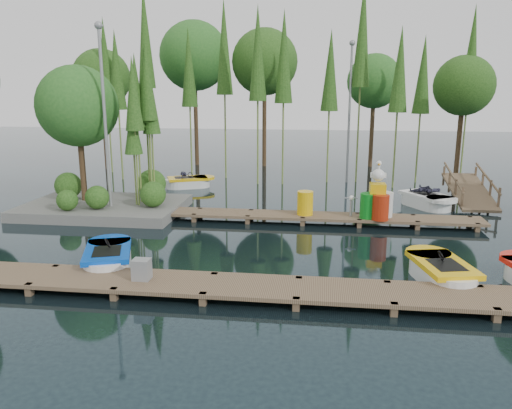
# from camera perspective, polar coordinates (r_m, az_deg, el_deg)

# --- Properties ---
(ground_plane) EXTENTS (90.00, 90.00, 0.00)m
(ground_plane) POSITION_cam_1_polar(r_m,az_deg,el_deg) (16.54, -1.95, -4.05)
(ground_plane) COLOR #1A2B31
(near_dock) EXTENTS (18.00, 1.50, 0.50)m
(near_dock) POSITION_cam_1_polar(r_m,az_deg,el_deg) (12.30, -5.41, -9.16)
(near_dock) COLOR brown
(near_dock) RESTS_ON ground
(far_dock) EXTENTS (15.00, 1.20, 0.50)m
(far_dock) POSITION_cam_1_polar(r_m,az_deg,el_deg) (18.74, 2.31, -1.25)
(far_dock) COLOR brown
(far_dock) RESTS_ON ground
(island) EXTENTS (6.20, 4.20, 6.75)m
(island) POSITION_cam_1_polar(r_m,az_deg,el_deg) (20.94, -17.91, 7.85)
(island) COLOR slate
(island) RESTS_ON ground
(tree_screen) EXTENTS (34.42, 18.53, 10.31)m
(tree_screen) POSITION_cam_1_polar(r_m,az_deg,el_deg) (26.61, -2.70, 15.79)
(tree_screen) COLOR #45301D
(tree_screen) RESTS_ON ground
(lamp_island) EXTENTS (0.30, 0.30, 7.25)m
(lamp_island) POSITION_cam_1_polar(r_m,az_deg,el_deg) (19.83, -16.99, 10.78)
(lamp_island) COLOR gray
(lamp_island) RESTS_ON ground
(lamp_rear) EXTENTS (0.30, 0.30, 7.25)m
(lamp_rear) POSITION_cam_1_polar(r_m,az_deg,el_deg) (26.63, 10.68, 11.59)
(lamp_rear) COLOR gray
(lamp_rear) RESTS_ON ground
(ramp) EXTENTS (1.50, 3.94, 1.49)m
(ramp) POSITION_cam_1_polar(r_m,az_deg,el_deg) (23.39, 23.19, 1.49)
(ramp) COLOR brown
(ramp) RESTS_ON ground
(boat_blue) EXTENTS (2.03, 2.92, 0.90)m
(boat_blue) POSITION_cam_1_polar(r_m,az_deg,el_deg) (14.58, -16.52, -5.94)
(boat_blue) COLOR white
(boat_blue) RESTS_ON ground
(boat_yellow_near) EXTENTS (1.74, 2.83, 0.89)m
(boat_yellow_near) POSITION_cam_1_polar(r_m,az_deg,el_deg) (13.84, 20.37, -7.28)
(boat_yellow_near) COLOR white
(boat_yellow_near) RESTS_ON ground
(boat_yellow_far) EXTENTS (2.72, 1.99, 1.24)m
(boat_yellow_far) POSITION_cam_1_polar(r_m,az_deg,el_deg) (25.37, -7.72, 2.53)
(boat_yellow_far) COLOR white
(boat_yellow_far) RESTS_ON ground
(boat_white_far) EXTENTS (2.44, 2.95, 1.28)m
(boat_white_far) POSITION_cam_1_polar(r_m,az_deg,el_deg) (22.15, 18.94, 0.44)
(boat_white_far) COLOR white
(boat_white_far) RESTS_ON ground
(utility_cabinet) EXTENTS (0.42, 0.36, 0.52)m
(utility_cabinet) POSITION_cam_1_polar(r_m,az_deg,el_deg) (12.65, -12.94, -7.24)
(utility_cabinet) COLOR gray
(utility_cabinet) RESTS_ON near_dock
(yellow_barrel) EXTENTS (0.59, 0.59, 0.88)m
(yellow_barrel) POSITION_cam_1_polar(r_m,az_deg,el_deg) (18.56, 5.63, 0.17)
(yellow_barrel) COLOR #EDB60C
(yellow_barrel) RESTS_ON far_dock
(drum_cluster) EXTENTS (1.21, 1.11, 2.09)m
(drum_cluster) POSITION_cam_1_polar(r_m,az_deg,el_deg) (18.48, 13.75, 0.34)
(drum_cluster) COLOR #0D7D1B
(drum_cluster) RESTS_ON far_dock
(seagull_post) EXTENTS (0.48, 0.26, 0.78)m
(seagull_post) POSITION_cam_1_polar(r_m,az_deg,el_deg) (18.57, 10.84, 0.26)
(seagull_post) COLOR gray
(seagull_post) RESTS_ON far_dock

